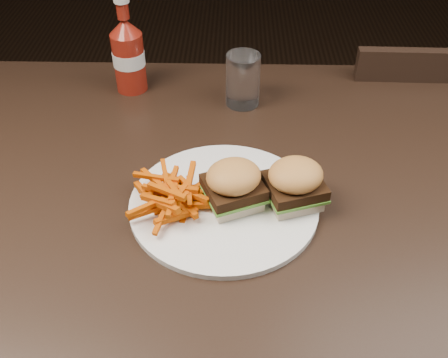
{
  "coord_description": "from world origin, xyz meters",
  "views": [
    {
      "loc": [
        0.09,
        -0.71,
        1.34
      ],
      "look_at": [
        0.07,
        -0.08,
        0.8
      ],
      "focal_mm": 42.0,
      "sensor_mm": 36.0,
      "label": 1
    }
  ],
  "objects_px": {
    "dining_table": "(183,181)",
    "tumbler": "(243,80)",
    "chair_far": "(389,150)",
    "plate": "(224,204)",
    "ketchup_bottle": "(130,64)"
  },
  "relations": [
    {
      "from": "chair_far",
      "to": "ketchup_bottle",
      "type": "height_order",
      "value": "ketchup_bottle"
    },
    {
      "from": "plate",
      "to": "tumbler",
      "type": "height_order",
      "value": "tumbler"
    },
    {
      "from": "plate",
      "to": "chair_far",
      "type": "bearing_deg",
      "value": 51.86
    },
    {
      "from": "chair_far",
      "to": "plate",
      "type": "bearing_deg",
      "value": 53.02
    },
    {
      "from": "dining_table",
      "to": "tumbler",
      "type": "bearing_deg",
      "value": 65.31
    },
    {
      "from": "dining_table",
      "to": "chair_far",
      "type": "xyz_separation_m",
      "value": [
        0.53,
        0.5,
        -0.3
      ]
    },
    {
      "from": "dining_table",
      "to": "ketchup_bottle",
      "type": "xyz_separation_m",
      "value": [
        -0.13,
        0.28,
        0.08
      ]
    },
    {
      "from": "plate",
      "to": "tumbler",
      "type": "bearing_deg",
      "value": 84.38
    },
    {
      "from": "dining_table",
      "to": "tumbler",
      "type": "xyz_separation_m",
      "value": [
        0.11,
        0.23,
        0.08
      ]
    },
    {
      "from": "plate",
      "to": "ketchup_bottle",
      "type": "relative_size",
      "value": 2.33
    },
    {
      "from": "chair_far",
      "to": "tumbler",
      "type": "xyz_separation_m",
      "value": [
        -0.43,
        -0.27,
        0.38
      ]
    },
    {
      "from": "dining_table",
      "to": "plate",
      "type": "height_order",
      "value": "plate"
    },
    {
      "from": "chair_far",
      "to": "tumbler",
      "type": "relative_size",
      "value": 3.36
    },
    {
      "from": "plate",
      "to": "dining_table",
      "type": "bearing_deg",
      "value": 131.01
    },
    {
      "from": "chair_far",
      "to": "ketchup_bottle",
      "type": "relative_size",
      "value": 2.77
    }
  ]
}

